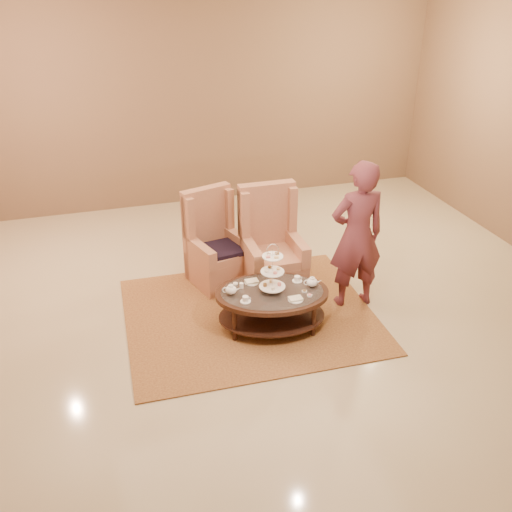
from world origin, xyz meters
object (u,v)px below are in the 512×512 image
object	(u,v)px
armchair_right	(271,255)
tea_table	(272,298)
armchair_left	(215,251)
person	(357,236)

from	to	relation	value
armchair_right	tea_table	bearing A→B (deg)	-107.15
tea_table	armchair_right	xyz separation A→B (m)	(0.28, 0.89, 0.06)
tea_table	armchair_right	bearing A→B (deg)	83.69
tea_table	armchair_left	xyz separation A→B (m)	(-0.36, 1.23, 0.03)
person	armchair_right	bearing A→B (deg)	-38.68
armchair_right	person	distance (m)	1.16
tea_table	armchair_right	world-z (taller)	armchair_right
tea_table	person	size ratio (longest dim) A/B	0.78
armchair_left	person	bearing A→B (deg)	-52.31
tea_table	person	xyz separation A→B (m)	(1.10, 0.21, 0.52)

